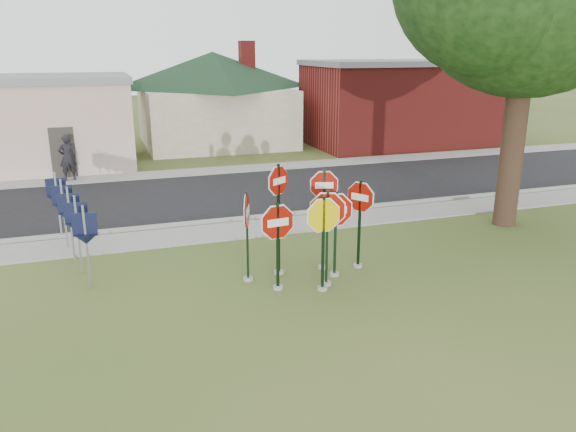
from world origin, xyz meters
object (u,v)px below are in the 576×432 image
object	(u,v)px
stop_sign_center	(327,225)
stop_sign_left	(278,235)
stop_sign_yellow	(323,231)
pedestrian	(67,158)

from	to	relation	value
stop_sign_center	stop_sign_left	size ratio (longest dim) A/B	1.11
stop_sign_center	stop_sign_left	bearing A→B (deg)	172.79
stop_sign_center	stop_sign_yellow	world-z (taller)	stop_sign_center
pedestrian	stop_sign_yellow	bearing A→B (deg)	100.69
stop_sign_yellow	stop_sign_left	size ratio (longest dim) A/B	1.07
pedestrian	stop_sign_center	bearing A→B (deg)	101.73
stop_sign_left	pedestrian	bearing A→B (deg)	110.37
stop_sign_yellow	pedestrian	xyz separation A→B (m)	(-5.90, 13.68, -0.41)
stop_sign_center	stop_sign_left	world-z (taller)	stop_sign_center
stop_sign_center	pedestrian	size ratio (longest dim) A/B	1.26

